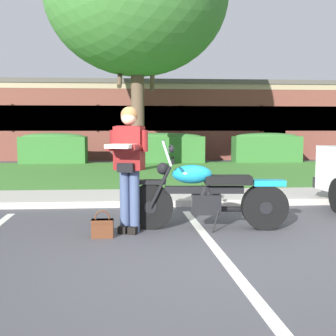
{
  "coord_description": "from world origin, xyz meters",
  "views": [
    {
      "loc": [
        -0.7,
        -4.35,
        1.41
      ],
      "look_at": [
        -0.31,
        1.38,
        0.85
      ],
      "focal_mm": 43.2,
      "sensor_mm": 36.0,
      "label": 1
    }
  ],
  "objects_px": {
    "hedge_center_left": "(162,148)",
    "brick_building": "(172,122)",
    "hedge_center_right": "(266,147)",
    "motorcycle": "(213,195)",
    "hedge_left": "(54,148)",
    "handbag": "(102,227)",
    "rider_person": "(129,159)"
  },
  "relations": [
    {
      "from": "hedge_center_left",
      "to": "brick_building",
      "type": "bearing_deg",
      "value": 82.32
    },
    {
      "from": "hedge_center_right",
      "to": "brick_building",
      "type": "distance_m",
      "value": 7.72
    },
    {
      "from": "motorcycle",
      "to": "hedge_left",
      "type": "bearing_deg",
      "value": 112.59
    },
    {
      "from": "handbag",
      "to": "hedge_center_right",
      "type": "height_order",
      "value": "hedge_center_right"
    },
    {
      "from": "hedge_left",
      "to": "hedge_center_left",
      "type": "height_order",
      "value": "same"
    },
    {
      "from": "hedge_left",
      "to": "brick_building",
      "type": "bearing_deg",
      "value": 52.85
    },
    {
      "from": "hedge_center_left",
      "to": "motorcycle",
      "type": "bearing_deg",
      "value": -89.19
    },
    {
      "from": "hedge_left",
      "to": "brick_building",
      "type": "distance_m",
      "value": 8.68
    },
    {
      "from": "hedge_left",
      "to": "hedge_center_right",
      "type": "relative_size",
      "value": 0.94
    },
    {
      "from": "motorcycle",
      "to": "hedge_left",
      "type": "height_order",
      "value": "motorcycle"
    },
    {
      "from": "rider_person",
      "to": "brick_building",
      "type": "height_order",
      "value": "brick_building"
    },
    {
      "from": "hedge_center_left",
      "to": "hedge_center_right",
      "type": "bearing_deg",
      "value": 0.0
    },
    {
      "from": "handbag",
      "to": "hedge_center_left",
      "type": "distance_m",
      "value": 11.08
    },
    {
      "from": "motorcycle",
      "to": "hedge_center_right",
      "type": "distance_m",
      "value": 11.41
    },
    {
      "from": "rider_person",
      "to": "brick_building",
      "type": "xyz_separation_m",
      "value": [
        1.95,
        17.61,
        0.79
      ]
    },
    {
      "from": "brick_building",
      "to": "rider_person",
      "type": "bearing_deg",
      "value": -96.3
    },
    {
      "from": "handbag",
      "to": "brick_building",
      "type": "relative_size",
      "value": 0.02
    },
    {
      "from": "hedge_left",
      "to": "hedge_center_right",
      "type": "distance_m",
      "value": 8.55
    },
    {
      "from": "rider_person",
      "to": "hedge_center_right",
      "type": "height_order",
      "value": "rider_person"
    },
    {
      "from": "hedge_center_left",
      "to": "brick_building",
      "type": "distance_m",
      "value": 7.02
    },
    {
      "from": "rider_person",
      "to": "hedge_left",
      "type": "xyz_separation_m",
      "value": [
        -3.25,
        10.75,
        -0.36
      ]
    },
    {
      "from": "hedge_left",
      "to": "hedge_center_left",
      "type": "distance_m",
      "value": 4.27
    },
    {
      "from": "rider_person",
      "to": "hedge_left",
      "type": "distance_m",
      "value": 11.24
    },
    {
      "from": "hedge_center_right",
      "to": "brick_building",
      "type": "bearing_deg",
      "value": 116.02
    },
    {
      "from": "rider_person",
      "to": "hedge_center_left",
      "type": "distance_m",
      "value": 10.81
    },
    {
      "from": "motorcycle",
      "to": "brick_building",
      "type": "distance_m",
      "value": 17.56
    },
    {
      "from": "rider_person",
      "to": "handbag",
      "type": "height_order",
      "value": "rider_person"
    },
    {
      "from": "handbag",
      "to": "hedge_center_right",
      "type": "xyz_separation_m",
      "value": [
        5.64,
        10.98,
        0.51
      ]
    },
    {
      "from": "motorcycle",
      "to": "hedge_center_left",
      "type": "xyz_separation_m",
      "value": [
        -0.15,
        10.63,
        0.16
      ]
    },
    {
      "from": "rider_person",
      "to": "motorcycle",
      "type": "bearing_deg",
      "value": 5.72
    },
    {
      "from": "handbag",
      "to": "brick_building",
      "type": "bearing_deg",
      "value": 82.69
    },
    {
      "from": "motorcycle",
      "to": "rider_person",
      "type": "relative_size",
      "value": 1.32
    }
  ]
}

